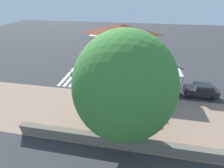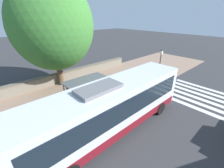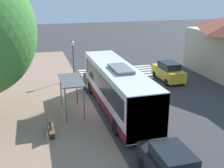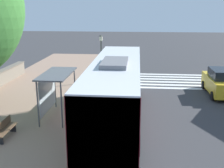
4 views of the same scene
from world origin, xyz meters
name	(u,v)px [view 4 (image 4 of 4)]	position (x,y,z in m)	size (l,w,h in m)	color
ground_plane	(92,112)	(0.00, 0.00, 0.00)	(120.00, 120.00, 0.00)	#353538
sidewalk_plaza	(21,110)	(-4.50, 0.00, 0.01)	(9.00, 44.00, 0.02)	#937560
crosswalk_stripes	(163,81)	(5.00, 8.30, 0.00)	(9.00, 5.25, 0.01)	silver
bus	(116,89)	(1.56, -1.27, 1.89)	(2.66, 12.00, 3.65)	silver
bus_shelter	(55,81)	(-2.00, -0.84, 2.16)	(1.58, 3.46, 2.64)	#515459
pedestrian	(100,81)	(-0.02, 3.61, 1.06)	(0.34, 0.24, 1.79)	#2D3347
bench	(5,129)	(-3.68, -3.83, 0.48)	(0.40, 1.75, 0.88)	brown
street_lamp_near	(101,54)	(-0.42, 7.69, 2.39)	(0.28, 0.28, 4.01)	#2D332D
parked_car_far_lane	(221,82)	(8.80, 4.48, 0.94)	(1.92, 4.37, 1.93)	gold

